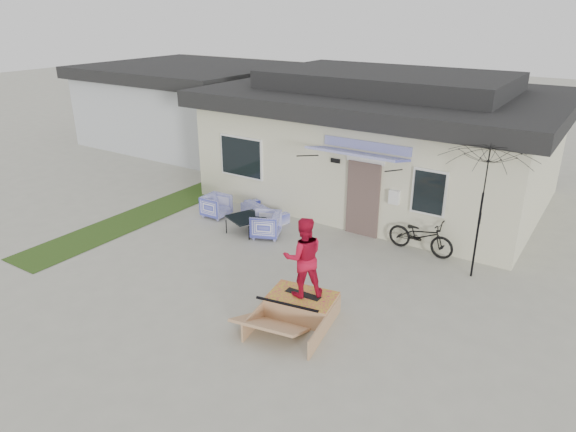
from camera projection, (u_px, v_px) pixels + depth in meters
The scene contains 13 objects.
ground at pixel (233, 292), 11.65m from camera, with size 90.00×90.00×0.00m, color #A3A292.
grass_strip at pixel (142, 216), 15.85m from camera, with size 1.40×8.00×0.01m, color #264115.
house at pixel (384, 137), 17.10m from camera, with size 10.80×8.49×4.10m.
neighbor_house at pixel (191, 103), 24.08m from camera, with size 8.60×7.60×3.50m.
loveseat at pixel (265, 208), 15.60m from camera, with size 1.63×0.48×0.64m, color #333AB0.
armchair_left at pixel (216, 205), 15.71m from camera, with size 0.72×0.68×0.74m, color #333AB0.
armchair_right at pixel (266, 223), 14.32m from camera, with size 0.76×0.71×0.78m, color #333AB0.
coffee_table at pixel (246, 224), 14.70m from camera, with size 0.90×0.90×0.45m, color black.
bicycle at pixel (421, 232), 13.34m from camera, with size 0.62×1.78×1.14m, color black.
patio_umbrella at pixel (481, 207), 11.68m from camera, with size 2.18×2.02×2.20m.
skate_ramp at pixel (302, 305), 10.71m from camera, with size 1.35×1.80×0.45m, color tan, non-canonical shape.
skateboard at pixel (303, 294), 10.65m from camera, with size 0.77×0.19×0.05m, color black.
skater at pixel (303, 256), 10.33m from camera, with size 0.82×0.64×1.68m, color #B70E2B.
Camera 1 is at (6.64, -7.79, 5.95)m, focal length 32.41 mm.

